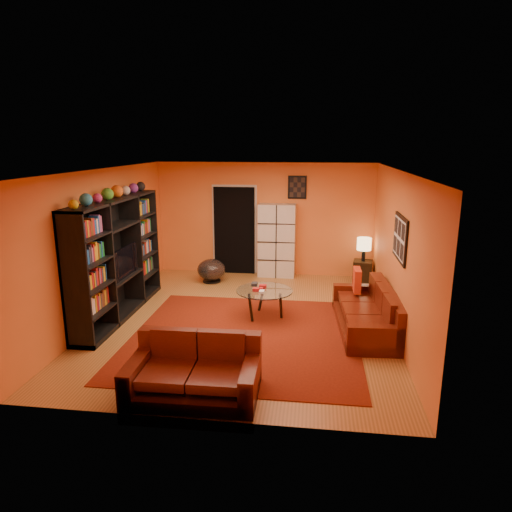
# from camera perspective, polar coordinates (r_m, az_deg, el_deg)

# --- Properties ---
(floor) EXTENTS (6.00, 6.00, 0.00)m
(floor) POSITION_cam_1_polar(r_m,az_deg,el_deg) (8.09, -1.38, -8.00)
(floor) COLOR olive
(floor) RESTS_ON ground
(ceiling) EXTENTS (6.00, 6.00, 0.00)m
(ceiling) POSITION_cam_1_polar(r_m,az_deg,el_deg) (7.52, -1.50, 10.70)
(ceiling) COLOR white
(ceiling) RESTS_ON wall_back
(wall_back) EXTENTS (6.00, 0.00, 6.00)m
(wall_back) POSITION_cam_1_polar(r_m,az_deg,el_deg) (10.62, 1.04, 4.62)
(wall_back) COLOR orange
(wall_back) RESTS_ON floor
(wall_front) EXTENTS (6.00, 0.00, 6.00)m
(wall_front) POSITION_cam_1_polar(r_m,az_deg,el_deg) (4.88, -6.85, -6.90)
(wall_front) COLOR orange
(wall_front) RESTS_ON floor
(wall_left) EXTENTS (0.00, 6.00, 6.00)m
(wall_left) POSITION_cam_1_polar(r_m,az_deg,el_deg) (8.45, -18.45, 1.44)
(wall_left) COLOR orange
(wall_left) RESTS_ON floor
(wall_right) EXTENTS (0.00, 6.00, 6.00)m
(wall_right) POSITION_cam_1_polar(r_m,az_deg,el_deg) (7.73, 17.20, 0.42)
(wall_right) COLOR orange
(wall_right) RESTS_ON floor
(rug) EXTENTS (3.60, 3.60, 0.01)m
(rug) POSITION_cam_1_polar(r_m,az_deg,el_deg) (7.44, -1.43, -10.00)
(rug) COLOR #58150A
(rug) RESTS_ON floor
(doorway) EXTENTS (0.95, 0.10, 2.04)m
(doorway) POSITION_cam_1_polar(r_m,az_deg,el_deg) (10.73, -2.71, 3.18)
(doorway) COLOR black
(doorway) RESTS_ON floor
(wall_art_right) EXTENTS (0.03, 1.00, 0.70)m
(wall_art_right) POSITION_cam_1_polar(r_m,az_deg,el_deg) (7.38, 17.59, 2.14)
(wall_art_right) COLOR black
(wall_art_right) RESTS_ON wall_right
(wall_art_back) EXTENTS (0.42, 0.03, 0.52)m
(wall_art_back) POSITION_cam_1_polar(r_m,az_deg,el_deg) (10.45, 5.18, 8.55)
(wall_art_back) COLOR black
(wall_art_back) RESTS_ON wall_back
(entertainment_unit) EXTENTS (0.45, 3.00, 2.10)m
(entertainment_unit) POSITION_cam_1_polar(r_m,az_deg,el_deg) (8.41, -16.94, -0.26)
(entertainment_unit) COLOR black
(entertainment_unit) RESTS_ON floor
(tv) EXTENTS (0.93, 0.12, 0.53)m
(tv) POSITION_cam_1_polar(r_m,az_deg,el_deg) (8.41, -16.58, -0.68)
(tv) COLOR black
(tv) RESTS_ON entertainment_unit
(sofa) EXTENTS (1.01, 2.19, 0.85)m
(sofa) POSITION_cam_1_polar(r_m,az_deg,el_deg) (7.86, 14.18, -6.91)
(sofa) COLOR #491309
(sofa) RESTS_ON rug
(loveseat) EXTENTS (1.61, 0.98, 0.85)m
(loveseat) POSITION_cam_1_polar(r_m,az_deg,el_deg) (5.88, -7.63, -14.02)
(loveseat) COLOR #491309
(loveseat) RESTS_ON rug
(throw_pillow) EXTENTS (0.12, 0.42, 0.42)m
(throw_pillow) POSITION_cam_1_polar(r_m,az_deg,el_deg) (8.41, 12.51, -2.95)
(throw_pillow) COLOR red
(throw_pillow) RESTS_ON sofa
(coffee_table) EXTENTS (1.00, 1.00, 0.50)m
(coffee_table) POSITION_cam_1_polar(r_m,az_deg,el_deg) (8.07, 1.06, -4.63)
(coffee_table) COLOR silver
(coffee_table) RESTS_ON floor
(storage_cabinet) EXTENTS (0.85, 0.39, 1.68)m
(storage_cabinet) POSITION_cam_1_polar(r_m,az_deg,el_deg) (10.48, 2.61, 1.93)
(storage_cabinet) COLOR silver
(storage_cabinet) RESTS_ON floor
(bowl_chair) EXTENTS (0.63, 0.63, 0.51)m
(bowl_chair) POSITION_cam_1_polar(r_m,az_deg,el_deg) (10.20, -5.60, -1.74)
(bowl_chair) COLOR black
(bowl_chair) RESTS_ON floor
(side_table) EXTENTS (0.46, 0.46, 0.50)m
(side_table) POSITION_cam_1_polar(r_m,az_deg,el_deg) (10.37, 13.17, -1.93)
(side_table) COLOR black
(side_table) RESTS_ON floor
(table_lamp) EXTENTS (0.31, 0.31, 0.52)m
(table_lamp) POSITION_cam_1_polar(r_m,az_deg,el_deg) (10.23, 13.36, 1.39)
(table_lamp) COLOR black
(table_lamp) RESTS_ON side_table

